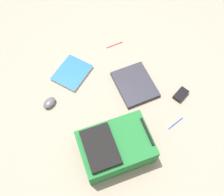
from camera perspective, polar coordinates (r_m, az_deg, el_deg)
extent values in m
plane|color=gray|center=(1.82, 0.99, -0.10)|extent=(3.43, 3.43, 0.00)
cube|color=#1E662D|center=(1.59, 0.84, -10.86)|extent=(0.44, 0.51, 0.17)
cube|color=black|center=(1.49, -2.65, -10.90)|extent=(0.30, 0.26, 0.03)
cylinder|color=black|center=(1.54, 7.81, -7.35)|extent=(0.17, 0.08, 0.02)
cube|color=#24242C|center=(1.87, 5.09, 2.93)|extent=(0.39, 0.35, 0.02)
cube|color=#2D2D38|center=(1.86, 5.13, 3.19)|extent=(0.38, 0.34, 0.01)
cube|color=silver|center=(1.94, -8.87, 5.51)|extent=(0.27, 0.30, 0.02)
cube|color=#1E5999|center=(1.93, -8.91, 5.69)|extent=(0.28, 0.31, 0.00)
ellipsoid|color=#4C4C51|center=(1.83, -13.72, -1.06)|extent=(0.09, 0.11, 0.04)
cube|color=black|center=(1.88, 15.03, 0.72)|extent=(0.07, 0.12, 0.03)
cylinder|color=red|center=(2.09, 0.57, 11.75)|extent=(0.05, 0.14, 0.01)
cylinder|color=#1933B2|center=(1.79, 13.95, -5.50)|extent=(0.02, 0.13, 0.01)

